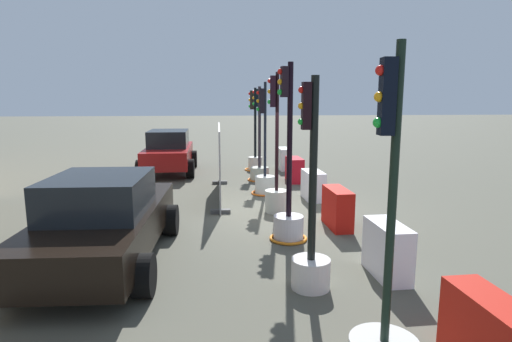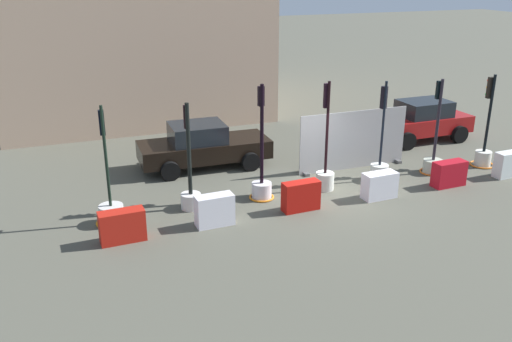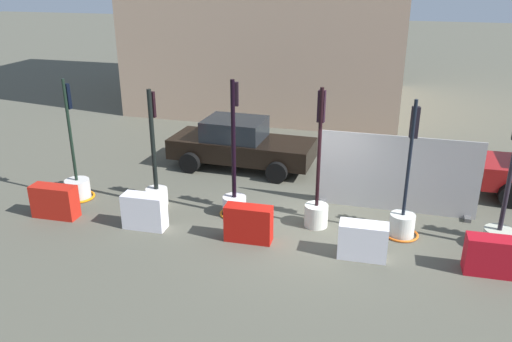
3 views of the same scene
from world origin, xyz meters
name	(u,v)px [view 2 (image 2 of 3)]	position (x,y,z in m)	size (l,w,h in m)	color
ground_plane	(326,192)	(0.00, 0.00, 0.00)	(120.00, 120.00, 0.00)	#4F4F43
traffic_light_0	(111,209)	(-6.57, 0.12, 0.44)	(0.88, 0.88, 3.33)	beige
traffic_light_1	(190,187)	(-4.27, 0.33, 0.67)	(0.59, 0.59, 3.16)	silver
traffic_light_2	(262,179)	(-2.06, 0.30, 0.64)	(0.77, 0.77, 3.52)	silver
traffic_light_3	(325,169)	(0.07, 0.26, 0.69)	(0.58, 0.58, 3.46)	silver
traffic_light_4	(380,164)	(2.12, 0.32, 0.55)	(0.83, 0.83, 3.31)	silver
traffic_light_5	(433,158)	(4.22, 0.27, 0.52)	(0.84, 0.84, 3.24)	#B4B7A3
traffic_light_6	(484,149)	(6.34, 0.24, 0.62)	(0.86, 0.86, 3.25)	silver
construction_barrier_0	(122,226)	(-6.43, -1.06, 0.42)	(1.17, 0.48, 0.85)	#B61D12
construction_barrier_1	(215,210)	(-3.95, -0.99, 0.44)	(1.06, 0.47, 0.88)	silver
construction_barrier_2	(301,196)	(-1.32, -0.93, 0.44)	(1.11, 0.45, 0.87)	#B2130C
construction_barrier_3	(380,185)	(1.29, -0.97, 0.41)	(1.07, 0.51, 0.81)	silver
construction_barrier_4	(449,174)	(3.92, -0.92, 0.41)	(1.11, 0.49, 0.82)	#AE0F1B
construction_barrier_5	(510,164)	(6.41, -0.94, 0.43)	(1.13, 0.46, 0.86)	silver
car_black_sedan	(203,146)	(-2.95, 3.67, 0.77)	(4.57, 2.22, 1.58)	black
car_red_compact	(421,121)	(6.17, 3.60, 0.81)	(4.05, 2.07, 1.62)	maroon
site_fence_panel	(353,141)	(1.88, 1.66, 0.98)	(4.08, 0.50, 2.05)	#A19F9F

